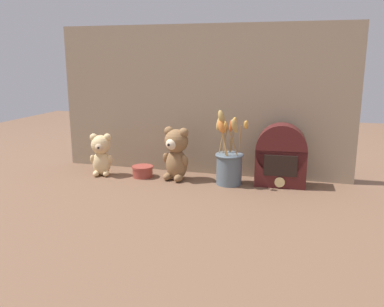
% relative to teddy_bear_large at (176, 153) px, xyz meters
% --- Properties ---
extents(ground_plane, '(4.00, 4.00, 0.00)m').
position_rel_teddy_bear_large_xyz_m(ground_plane, '(0.07, -0.03, -0.12)').
color(ground_plane, brown).
extents(backdrop_wall, '(1.36, 0.02, 0.67)m').
position_rel_teddy_bear_large_xyz_m(backdrop_wall, '(0.07, 0.14, 0.21)').
color(backdrop_wall, gray).
rests_on(backdrop_wall, ground).
extents(teddy_bear_large, '(0.13, 0.12, 0.24)m').
position_rel_teddy_bear_large_xyz_m(teddy_bear_large, '(0.00, 0.00, 0.00)').
color(teddy_bear_large, olive).
rests_on(teddy_bear_large, ground).
extents(teddy_bear_medium, '(0.11, 0.10, 0.19)m').
position_rel_teddy_bear_large_xyz_m(teddy_bear_medium, '(-0.35, -0.03, -0.02)').
color(teddy_bear_medium, '#DBBC84').
rests_on(teddy_bear_medium, ground).
extents(flower_vase, '(0.14, 0.14, 0.33)m').
position_rel_teddy_bear_large_xyz_m(flower_vase, '(0.24, -0.00, -0.03)').
color(flower_vase, slate).
rests_on(flower_vase, ground).
extents(vintage_radio, '(0.21, 0.11, 0.26)m').
position_rel_teddy_bear_large_xyz_m(vintage_radio, '(0.45, 0.04, 0.00)').
color(vintage_radio, '#4C1919').
rests_on(vintage_radio, ground).
extents(decorative_tin_tall, '(0.10, 0.10, 0.05)m').
position_rel_teddy_bear_large_xyz_m(decorative_tin_tall, '(-0.16, -0.00, -0.10)').
color(decorative_tin_tall, '#993D33').
rests_on(decorative_tin_tall, ground).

